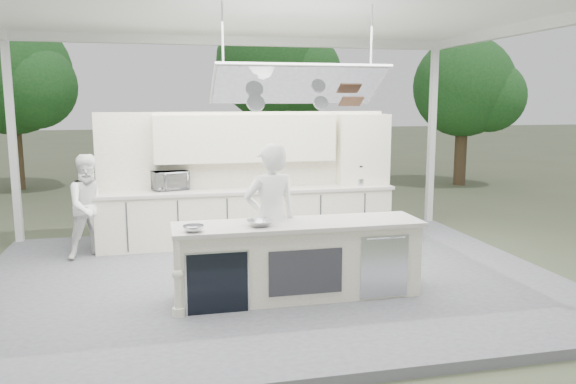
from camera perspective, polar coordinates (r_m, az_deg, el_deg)
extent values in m
plane|color=#464F36|center=(8.04, -1.90, -9.28)|extent=(90.00, 90.00, 0.00)
cube|color=slate|center=(8.03, -1.90, -8.88)|extent=(8.00, 6.00, 0.12)
cube|color=white|center=(11.70, 14.39, 5.51)|extent=(0.12, 0.12, 3.70)
cube|color=white|center=(10.70, -26.20, 4.53)|extent=(0.12, 0.12, 3.70)
cube|color=white|center=(7.72, -2.06, 18.36)|extent=(8.20, 6.20, 0.16)
cube|color=white|center=(10.54, -5.11, 15.02)|extent=(8.00, 0.12, 0.16)
cube|color=white|center=(9.26, 23.34, 15.12)|extent=(0.12, 6.00, 0.16)
cube|color=white|center=(6.79, 1.13, 10.88)|extent=(2.00, 0.71, 0.43)
cube|color=white|center=(6.79, 1.13, 10.88)|extent=(2.06, 0.76, 0.46)
cylinder|color=white|center=(6.66, -6.65, 14.94)|extent=(0.02, 0.02, 0.95)
cylinder|color=white|center=(7.09, 8.46, 14.56)|extent=(0.02, 0.02, 0.95)
cylinder|color=silver|center=(6.83, -3.30, 9.01)|extent=(0.22, 0.14, 0.21)
cylinder|color=silver|center=(6.96, 3.35, 9.01)|extent=(0.18, 0.12, 0.18)
cube|color=brown|center=(7.10, 6.45, 9.14)|extent=(0.28, 0.18, 0.12)
cube|color=white|center=(7.08, 1.08, -7.06)|extent=(3.00, 0.70, 0.90)
cube|color=beige|center=(6.96, 1.09, -3.31)|extent=(3.10, 0.78, 0.05)
cylinder|color=white|center=(6.55, -11.15, -8.51)|extent=(0.11, 0.11, 0.92)
cube|color=black|center=(6.60, -7.17, -9.18)|extent=(0.70, 0.04, 0.72)
cube|color=silver|center=(6.60, -7.17, -9.18)|extent=(0.74, 0.03, 0.72)
cube|color=#2C2C30|center=(6.75, 1.81, -8.14)|extent=(0.90, 0.02, 0.55)
cube|color=silver|center=(7.06, 9.76, -7.49)|extent=(0.62, 0.02, 0.78)
cube|color=white|center=(9.70, -4.05, -2.58)|extent=(5.00, 0.65, 0.90)
cube|color=beige|center=(9.62, -4.08, 0.19)|extent=(5.08, 0.72, 0.05)
cube|color=white|center=(9.88, -4.36, 1.61)|extent=(5.00, 0.10, 2.25)
cube|color=white|center=(9.69, -4.30, 5.47)|extent=(3.10, 0.38, 0.80)
cube|color=white|center=(10.18, 7.56, 4.19)|extent=(0.90, 0.45, 1.30)
cube|color=brown|center=(10.18, 7.56, 4.19)|extent=(0.84, 0.40, 0.03)
cylinder|color=silver|center=(10.08, 7.24, 1.05)|extent=(0.20, 0.20, 0.12)
cylinder|color=black|center=(10.06, 7.25, 1.95)|extent=(0.17, 0.17, 0.20)
cylinder|color=black|center=(10.21, 9.08, 1.05)|extent=(0.16, 0.16, 0.10)
cone|color=black|center=(10.19, 9.11, 2.00)|extent=(0.14, 0.14, 0.24)
cylinder|color=#463523|center=(18.02, -25.87, 3.55)|extent=(0.36, 0.36, 2.10)
sphere|color=#295E22|center=(17.97, -26.38, 10.67)|extent=(3.40, 3.40, 3.40)
sphere|color=#295E22|center=(17.32, -24.47, 9.76)|extent=(2.38, 2.38, 2.38)
cylinder|color=#463523|center=(19.93, -1.42, 5.44)|extent=(0.36, 0.36, 2.45)
sphere|color=#295E22|center=(19.92, -1.45, 13.00)|extent=(4.00, 4.00, 4.00)
sphere|color=#295E22|center=(19.49, 1.27, 11.90)|extent=(2.80, 2.80, 2.80)
cylinder|color=#463523|center=(17.95, 17.12, 3.77)|extent=(0.36, 0.36, 1.92)
sphere|color=#295E22|center=(17.89, 17.43, 10.20)|extent=(3.00, 3.00, 3.00)
sphere|color=#295E22|center=(17.81, 19.80, 9.12)|extent=(2.10, 2.10, 2.10)
imported|color=white|center=(7.07, -1.78, -2.80)|extent=(0.78, 0.59, 1.92)
imported|color=white|center=(9.25, -19.37, -1.38)|extent=(0.97, 0.87, 1.63)
imported|color=#B0B2B7|center=(9.66, -11.92, 1.17)|extent=(0.66, 0.54, 0.32)
imported|color=silver|center=(6.75, -2.89, -3.17)|extent=(0.34, 0.34, 0.07)
imported|color=#B4B7BB|center=(6.55, -9.58, -3.68)|extent=(0.27, 0.27, 0.08)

